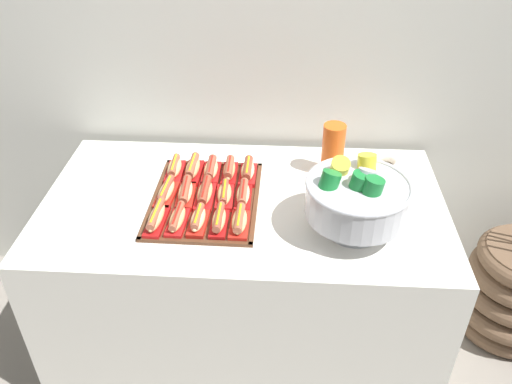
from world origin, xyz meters
TOP-DOWN VIEW (x-y plane):
  - ground_plane at (0.00, 0.00)m, footprint 10.00×10.00m
  - back_wall at (0.00, 0.52)m, footprint 6.00×0.10m
  - buffet_table at (0.00, 0.00)m, footprint 1.55×0.85m
  - serving_tray at (-0.15, -0.01)m, footprint 0.41×0.53m
  - hot_dog_0 at (-0.30, -0.17)m, footprint 0.07×0.19m
  - hot_dog_1 at (-0.22, -0.17)m, footprint 0.07×0.17m
  - hot_dog_2 at (-0.15, -0.17)m, footprint 0.07×0.15m
  - hot_dog_3 at (-0.07, -0.17)m, footprint 0.06×0.16m
  - hot_dog_4 at (0.00, -0.17)m, footprint 0.07×0.16m
  - hot_dog_5 at (-0.30, -0.01)m, footprint 0.07×0.18m
  - hot_dog_6 at (-0.22, -0.01)m, footprint 0.07×0.18m
  - hot_dog_7 at (-0.15, -0.01)m, footprint 0.07×0.18m
  - hot_dog_8 at (-0.07, -0.01)m, footprint 0.07×0.16m
  - hot_dog_9 at (0.00, -0.01)m, footprint 0.06×0.17m
  - hot_dog_10 at (-0.29, 0.16)m, footprint 0.07×0.16m
  - hot_dog_11 at (-0.22, 0.16)m, footprint 0.07×0.18m
  - hot_dog_12 at (-0.14, 0.16)m, footprint 0.07×0.16m
  - hot_dog_13 at (-0.07, 0.16)m, footprint 0.06×0.16m
  - hot_dog_14 at (0.01, 0.16)m, footprint 0.07×0.16m
  - punch_bowl at (0.40, -0.16)m, footprint 0.36×0.36m
  - cup_stack at (0.35, 0.22)m, footprint 0.09×0.09m
  - donut at (0.57, 0.28)m, footprint 0.14×0.14m

SIDE VIEW (x-z plane):
  - ground_plane at x=0.00m, z-range 0.00..0.00m
  - buffet_table at x=0.00m, z-range 0.02..0.81m
  - serving_tray at x=-0.15m, z-range 0.78..0.80m
  - donut at x=0.57m, z-range 0.79..0.82m
  - hot_dog_8 at x=-0.07m, z-range 0.79..0.85m
  - hot_dog_1 at x=-0.22m, z-range 0.79..0.85m
  - hot_dog_5 at x=-0.30m, z-range 0.79..0.85m
  - hot_dog_9 at x=0.00m, z-range 0.79..0.85m
  - hot_dog_6 at x=-0.22m, z-range 0.79..0.85m
  - hot_dog_2 at x=-0.15m, z-range 0.79..0.85m
  - hot_dog_12 at x=-0.14m, z-range 0.79..0.85m
  - hot_dog_10 at x=-0.29m, z-range 0.79..0.85m
  - hot_dog_7 at x=-0.15m, z-range 0.79..0.85m
  - hot_dog_4 at x=0.00m, z-range 0.79..0.85m
  - hot_dog_14 at x=0.01m, z-range 0.79..0.85m
  - hot_dog_3 at x=-0.07m, z-range 0.79..0.85m
  - hot_dog_13 at x=-0.07m, z-range 0.79..0.85m
  - hot_dog_0 at x=-0.30m, z-range 0.79..0.86m
  - hot_dog_11 at x=-0.22m, z-range 0.79..0.86m
  - cup_stack at x=0.35m, z-range 0.79..1.01m
  - punch_bowl at x=0.40m, z-range 0.80..1.06m
  - back_wall at x=0.00m, z-range 0.00..2.60m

